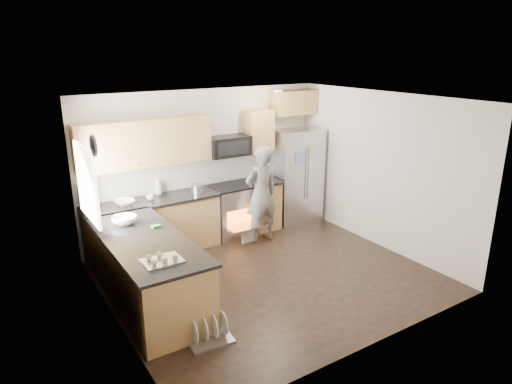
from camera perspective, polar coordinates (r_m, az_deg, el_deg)
ground at (r=6.92m, az=1.59°, el=-10.45°), size 4.50×4.50×0.00m
room_shell at (r=6.31m, az=1.36°, el=3.08°), size 4.54×4.04×2.62m
back_cabinet_run at (r=7.72m, az=-9.33°, el=0.08°), size 4.45×0.64×2.50m
peninsula at (r=6.22m, az=-13.38°, el=-9.58°), size 0.96×2.36×1.03m
stove_range at (r=8.15m, az=-3.01°, el=-0.87°), size 0.76×0.97×1.79m
refrigerator at (r=8.85m, az=4.95°, el=2.09°), size 0.95×0.77×1.80m
person at (r=7.85m, az=0.65°, el=-0.25°), size 0.62×0.41×1.70m
dish_rack at (r=5.57m, az=-5.89°, el=-17.19°), size 0.54×0.45×0.31m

